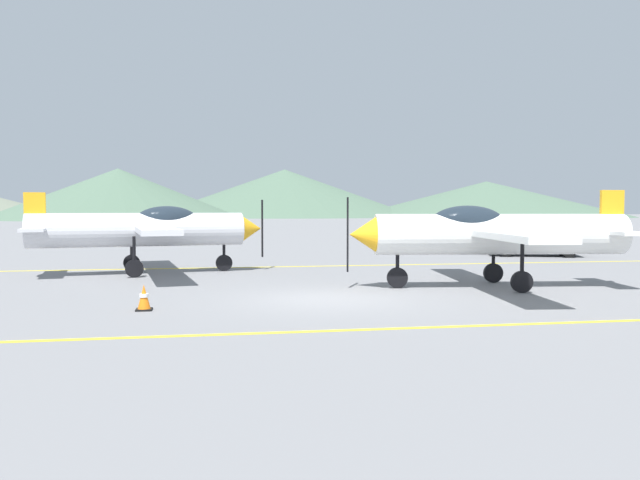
% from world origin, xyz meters
% --- Properties ---
extents(ground_plane, '(400.00, 400.00, 0.00)m').
position_xyz_m(ground_plane, '(0.00, 0.00, 0.00)').
color(ground_plane, slate).
extents(apron_line_near, '(80.00, 0.16, 0.01)m').
position_xyz_m(apron_line_near, '(0.00, -4.08, 0.01)').
color(apron_line_near, yellow).
rests_on(apron_line_near, ground_plane).
extents(apron_line_far, '(80.00, 0.16, 0.01)m').
position_xyz_m(apron_line_far, '(0.00, 8.87, 0.01)').
color(apron_line_far, yellow).
rests_on(apron_line_far, ground_plane).
extents(airplane_near, '(8.31, 9.53, 2.85)m').
position_xyz_m(airplane_near, '(5.12, 1.47, 1.60)').
color(airplane_near, white).
rests_on(airplane_near, ground_plane).
extents(airplane_mid, '(8.32, 9.53, 2.85)m').
position_xyz_m(airplane_mid, '(-5.07, 7.19, 1.60)').
color(airplane_mid, silver).
rests_on(airplane_mid, ground_plane).
extents(car_sedan, '(4.66, 3.20, 1.62)m').
position_xyz_m(car_sedan, '(12.58, 12.45, 0.84)').
color(car_sedan, black).
rests_on(car_sedan, ground_plane).
extents(traffic_cone_front, '(0.36, 0.36, 0.59)m').
position_xyz_m(traffic_cone_front, '(-4.37, -1.03, 0.29)').
color(traffic_cone_front, black).
rests_on(traffic_cone_front, ground_plane).
extents(hill_centerleft, '(54.65, 54.65, 10.98)m').
position_xyz_m(hill_centerleft, '(-23.02, 125.61, 5.49)').
color(hill_centerleft, '#4C6651').
rests_on(hill_centerleft, ground_plane).
extents(hill_centerright, '(74.88, 74.88, 13.25)m').
position_xyz_m(hill_centerright, '(17.32, 159.28, 6.63)').
color(hill_centerright, '#4C6651').
rests_on(hill_centerright, ground_plane).
extents(hill_right, '(76.38, 76.38, 9.80)m').
position_xyz_m(hill_right, '(72.53, 147.56, 4.90)').
color(hill_right, '#4C6651').
rests_on(hill_right, ground_plane).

